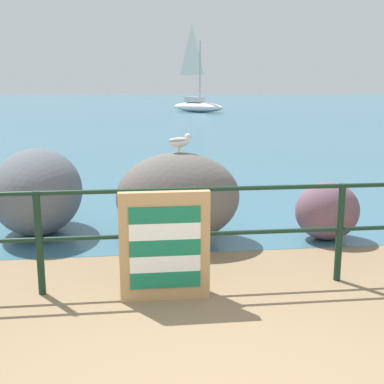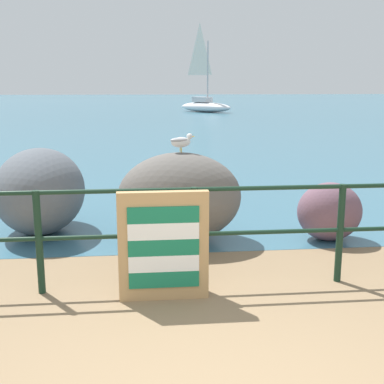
{
  "view_description": "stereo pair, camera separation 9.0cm",
  "coord_description": "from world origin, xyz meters",
  "views": [
    {
      "loc": [
        -0.58,
        -2.52,
        2.0
      ],
      "look_at": [
        0.02,
        2.58,
        0.89
      ],
      "focal_mm": 47.02,
      "sensor_mm": 36.0,
      "label": 1
    },
    {
      "loc": [
        -0.49,
        -2.53,
        2.0
      ],
      "look_at": [
        0.02,
        2.58,
        0.89
      ],
      "focal_mm": 47.02,
      "sensor_mm": 36.0,
      "label": 2
    }
  ],
  "objects": [
    {
      "name": "breakwater_boulder_main",
      "position": [
        -0.02,
        3.72,
        0.57
      ],
      "size": [
        1.59,
        1.18,
        1.15
      ],
      "color": "#605B56",
      "rests_on": "ground"
    },
    {
      "name": "breakwater_boulder_left",
      "position": [
        -1.88,
        4.28,
        0.58
      ],
      "size": [
        1.19,
        1.62,
        1.16
      ],
      "color": "#575D64",
      "rests_on": "ground"
    },
    {
      "name": "seagull",
      "position": [
        0.0,
        3.77,
        1.29
      ],
      "size": [
        0.34,
        0.19,
        0.23
      ],
      "rotation": [
        0.0,
        0.0,
        0.3
      ],
      "color": "gold",
      "rests_on": "breakwater_boulder_main"
    },
    {
      "name": "breakwater_boulder_right",
      "position": [
        1.91,
        3.55,
        0.38
      ],
      "size": [
        0.84,
        0.69,
        0.76
      ],
      "color": "#6D4D5B",
      "rests_on": "ground"
    },
    {
      "name": "sea_surface",
      "position": [
        0.0,
        48.2,
        0.0
      ],
      "size": [
        120.0,
        90.0,
        0.01
      ],
      "primitive_type": "cube",
      "color": "#38667A",
      "rests_on": "ground_plane"
    },
    {
      "name": "ground_plane",
      "position": [
        0.0,
        20.0,
        -0.05
      ],
      "size": [
        120.0,
        120.0,
        0.1
      ],
      "primitive_type": "cube",
      "color": "#846B4C"
    },
    {
      "name": "folded_deckchair_stack",
      "position": [
        -0.31,
        1.92,
        0.52
      ],
      "size": [
        0.84,
        0.1,
        1.04
      ],
      "color": "tan",
      "rests_on": "ground_plane"
    },
    {
      "name": "sailboat",
      "position": [
        4.05,
        33.5,
        0.71
      ],
      "size": [
        3.95,
        4.11,
        6.16
      ],
      "rotation": [
        0.0,
        0.0,
        5.46
      ],
      "color": "white",
      "rests_on": "sea_surface"
    },
    {
      "name": "promenade_railing",
      "position": [
        0.0,
        2.18,
        0.64
      ],
      "size": [
        9.01,
        0.07,
        1.02
      ],
      "color": "black",
      "rests_on": "ground_plane"
    }
  ]
}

